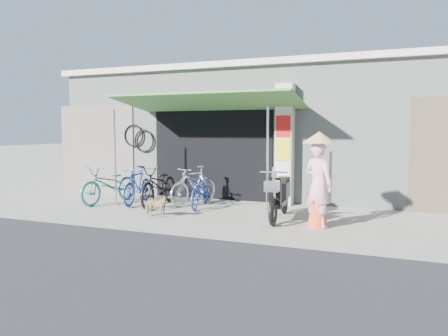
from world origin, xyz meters
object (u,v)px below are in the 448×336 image
at_px(bike_black, 160,185).
at_px(bike_navy, 200,191).
at_px(nun, 318,181).
at_px(street_dog, 156,206).
at_px(bike_silver, 194,185).
at_px(bike_teal, 110,184).
at_px(bike_blue, 138,186).
at_px(moped, 280,196).

distance_m(bike_black, bike_navy, 1.05).
bearing_deg(nun, street_dog, 33.58).
height_order(bike_silver, street_dog, bike_silver).
distance_m(bike_teal, nun, 5.50).
distance_m(bike_blue, bike_silver, 1.42).
bearing_deg(bike_navy, bike_silver, 124.98).
bearing_deg(bike_black, bike_silver, 28.23).
bearing_deg(street_dog, bike_teal, 58.52).
relative_size(moped, nun, 1.03).
xyz_separation_m(bike_black, nun, (4.03, -0.93, 0.39)).
bearing_deg(nun, bike_black, 14.86).
bearing_deg(moped, bike_blue, 168.26).
height_order(bike_navy, street_dog, bike_navy).
relative_size(street_dog, moped, 0.31).
relative_size(street_dog, nun, 0.32).
relative_size(bike_blue, bike_navy, 1.05).
bearing_deg(nun, bike_teal, 19.42).
xyz_separation_m(bike_teal, street_dog, (2.04, -1.14, -0.24)).
bearing_deg(nun, bike_silver, 4.68).
relative_size(bike_teal, moped, 0.98).
distance_m(moped, nun, 1.09).
height_order(bike_teal, bike_black, bike_black).
xyz_separation_m(bike_black, moped, (3.15, -0.45, -0.03)).
relative_size(bike_navy, moped, 0.79).
xyz_separation_m(bike_teal, bike_black, (1.39, 0.13, 0.03)).
height_order(street_dog, moped, moped).
relative_size(bike_teal, bike_silver, 1.14).
bearing_deg(nun, bike_blue, 16.50).
distance_m(bike_navy, street_dog, 1.51).
height_order(bike_teal, street_dog, bike_teal).
height_order(bike_black, bike_silver, bike_black).
xyz_separation_m(bike_blue, bike_navy, (1.66, 0.17, -0.08)).
height_order(bike_blue, bike_navy, bike_blue).
distance_m(bike_teal, bike_blue, 0.76).
relative_size(bike_teal, bike_navy, 1.23).
distance_m(bike_teal, street_dog, 2.35).
relative_size(bike_teal, nun, 1.01).
bearing_deg(bike_blue, bike_silver, 12.47).
relative_size(bike_black, street_dog, 3.39).
bearing_deg(street_dog, bike_navy, -16.57).
bearing_deg(bike_teal, street_dog, -20.20).
bearing_deg(nun, moped, -1.00).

